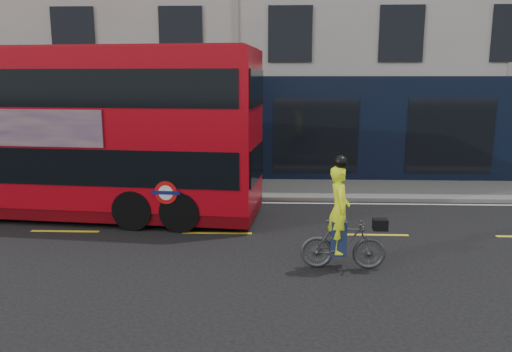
{
  "coord_description": "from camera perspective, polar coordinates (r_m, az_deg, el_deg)",
  "views": [
    {
      "loc": [
        1.48,
        -10.81,
        3.96
      ],
      "look_at": [
        0.98,
        2.25,
        1.37
      ],
      "focal_mm": 35.0,
      "sensor_mm": 36.0,
      "label": 1
    }
  ],
  "objects": [
    {
      "name": "ground",
      "position": [
        11.61,
        -5.32,
        -8.78
      ],
      "size": [
        120.0,
        120.0,
        0.0
      ],
      "primitive_type": "plane",
      "color": "black",
      "rests_on": "ground"
    },
    {
      "name": "pavement",
      "position": [
        17.81,
        -2.62,
        -1.44
      ],
      "size": [
        60.0,
        3.0,
        0.12
      ],
      "primitive_type": "cube",
      "color": "slate",
      "rests_on": "ground"
    },
    {
      "name": "kerb",
      "position": [
        16.35,
        -3.06,
        -2.58
      ],
      "size": [
        60.0,
        0.12,
        0.13
      ],
      "primitive_type": "cube",
      "color": "slate",
      "rests_on": "ground"
    },
    {
      "name": "road_edge_line",
      "position": [
        16.08,
        -3.15,
        -3.04
      ],
      "size": [
        58.0,
        0.1,
        0.01
      ],
      "primitive_type": "cube",
      "color": "silver",
      "rests_on": "ground"
    },
    {
      "name": "lane_dashes",
      "position": [
        13.02,
        -4.46,
        -6.51
      ],
      "size": [
        58.0,
        0.12,
        0.01
      ],
      "primitive_type": null,
      "color": "yellow",
      "rests_on": "ground"
    },
    {
      "name": "bus",
      "position": [
        15.45,
        -22.02,
        4.78
      ],
      "size": [
        12.02,
        3.84,
        4.77
      ],
      "rotation": [
        0.0,
        0.0,
        -0.1
      ],
      "color": "#A90611",
      "rests_on": "ground"
    },
    {
      "name": "cyclist",
      "position": [
        10.58,
        9.79,
        -6.24
      ],
      "size": [
        1.79,
        0.68,
        2.41
      ],
      "rotation": [
        0.0,
        0.0,
        -0.03
      ],
      "color": "#444748",
      "rests_on": "ground"
    }
  ]
}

